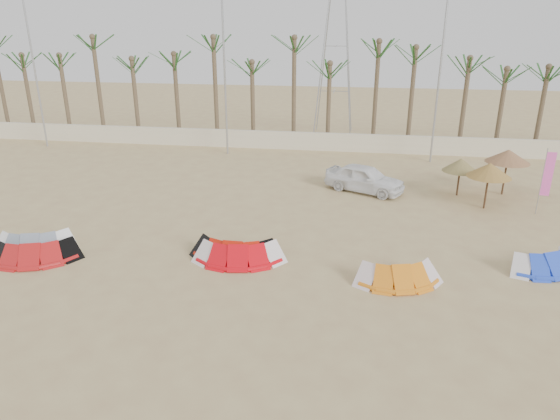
% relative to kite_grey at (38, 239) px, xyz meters
% --- Properties ---
extents(ground, '(120.00, 120.00, 0.00)m').
position_rel_kite_grey_xyz_m(ground, '(9.75, -3.41, -0.42)').
color(ground, tan).
rests_on(ground, ground).
extents(boundary_wall, '(60.00, 0.30, 1.30)m').
position_rel_kite_grey_xyz_m(boundary_wall, '(9.75, 18.59, 0.23)').
color(boundary_wall, beige).
rests_on(boundary_wall, ground).
extents(palm_line, '(52.00, 4.00, 7.70)m').
position_rel_kite_grey_xyz_m(palm_line, '(10.42, 20.09, 6.03)').
color(palm_line, brown).
rests_on(palm_line, ground).
extents(lamp_a, '(1.25, 0.14, 11.00)m').
position_rel_kite_grey_xyz_m(lamp_a, '(-10.21, 16.59, 5.35)').
color(lamp_a, '#A5A8AD').
rests_on(lamp_a, ground).
extents(lamp_b, '(1.25, 0.14, 11.00)m').
position_rel_kite_grey_xyz_m(lamp_b, '(3.79, 16.59, 5.35)').
color(lamp_b, '#A5A8AD').
rests_on(lamp_b, ground).
extents(lamp_c, '(1.25, 0.14, 11.00)m').
position_rel_kite_grey_xyz_m(lamp_c, '(17.79, 16.59, 5.35)').
color(lamp_c, '#A5A8AD').
rests_on(lamp_c, ground).
extents(pylon, '(3.00, 3.00, 14.00)m').
position_rel_kite_grey_xyz_m(pylon, '(10.75, 24.59, -0.42)').
color(pylon, '#A5A8AD').
rests_on(pylon, ground).
extents(kite_grey, '(3.54, 2.27, 0.90)m').
position_rel_kite_grey_xyz_m(kite_grey, '(0.00, 0.00, 0.00)').
color(kite_grey, gray).
rests_on(kite_grey, ground).
extents(kite_red_left, '(3.73, 2.40, 0.90)m').
position_rel_kite_grey_xyz_m(kite_red_left, '(0.58, -0.84, 0.00)').
color(kite_red_left, '#B01616').
rests_on(kite_red_left, ground).
extents(kite_red_mid, '(3.50, 1.56, 0.90)m').
position_rel_kite_grey_xyz_m(kite_red_mid, '(8.29, 0.64, 0.00)').
color(kite_red_mid, '#B91807').
rests_on(kite_red_mid, ground).
extents(kite_red_right, '(3.64, 1.95, 0.90)m').
position_rel_kite_grey_xyz_m(kite_red_right, '(8.54, 0.35, 0.00)').
color(kite_red_right, red).
rests_on(kite_red_right, ground).
extents(kite_orange, '(3.35, 2.13, 0.90)m').
position_rel_kite_grey_xyz_m(kite_orange, '(14.59, -0.49, -0.00)').
color(kite_orange, orange).
rests_on(kite_orange, ground).
extents(kite_blue, '(3.37, 2.48, 0.90)m').
position_rel_kite_grey_xyz_m(kite_blue, '(20.15, 1.35, -0.00)').
color(kite_blue, blue).
rests_on(kite_blue, ground).
extents(parasol_left, '(1.89, 1.89, 2.06)m').
position_rel_kite_grey_xyz_m(parasol_left, '(18.35, 9.71, 1.29)').
color(parasol_left, '#4C331E').
rests_on(parasol_left, ground).
extents(parasol_mid, '(2.17, 2.17, 2.35)m').
position_rel_kite_grey_xyz_m(parasol_mid, '(19.36, 7.85, 1.58)').
color(parasol_mid, '#4C331E').
rests_on(parasol_mid, ground).
extents(parasol_right, '(2.31, 2.31, 2.50)m').
position_rel_kite_grey_xyz_m(parasol_right, '(20.81, 10.27, 1.72)').
color(parasol_right, '#4C331E').
rests_on(parasol_right, ground).
extents(flag_pink, '(0.45, 0.09, 3.30)m').
position_rel_kite_grey_xyz_m(flag_pink, '(21.86, 7.42, 1.54)').
color(flag_pink, '#A5A8AD').
rests_on(flag_pink, ground).
extents(car, '(4.71, 3.44, 1.49)m').
position_rel_kite_grey_xyz_m(car, '(13.36, 9.61, 0.33)').
color(car, white).
rests_on(car, ground).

